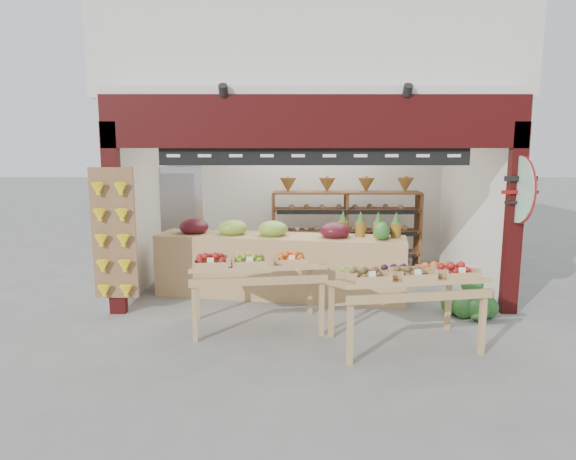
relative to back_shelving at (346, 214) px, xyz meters
The scene contains 11 objects.
ground 2.04m from the back_shelving, 115.21° to the right, with size 60.00×60.00×0.00m, color slate.
shop_structure 2.96m from the back_shelving, behind, with size 6.36×5.12×5.40m.
banana_board 4.43m from the back_shelving, 141.63° to the right, with size 0.60×0.15×1.80m.
gift_sign 3.45m from the back_shelving, 53.53° to the right, with size 0.04×0.93×0.92m.
back_shelving is the anchor object (origin of this frame).
refrigerator 3.15m from the back_shelving, behind, with size 0.76×0.76×1.95m, color silver.
cardboard_stack 2.90m from the back_shelving, 160.09° to the right, with size 0.99×0.77×0.61m.
mid_counter 2.25m from the back_shelving, 124.65° to the right, with size 3.91×1.40×1.19m.
display_table_left 3.58m from the back_shelving, 116.98° to the right, with size 1.77×1.14×1.06m.
display_table_right 3.84m from the back_shelving, 86.15° to the right, with size 1.78×1.18×1.05m.
watermelon_pile 3.20m from the back_shelving, 62.43° to the right, with size 0.74×0.74×0.58m.
Camera 1 is at (-0.36, -8.02, 2.34)m, focal length 32.00 mm.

